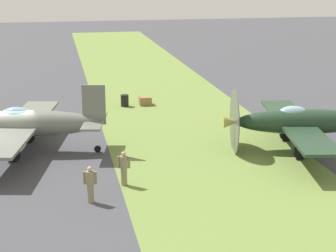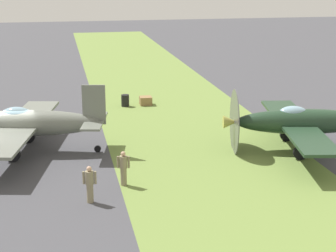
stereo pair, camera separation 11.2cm
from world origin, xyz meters
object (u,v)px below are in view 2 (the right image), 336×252
(ground_crew_mechanic, at_px, (123,168))
(airplane_lead, at_px, (26,123))
(ground_crew_chief, at_px, (90,183))
(supply_crate, at_px, (146,101))
(fuel_drum, at_px, (125,101))
(airplane_wingman, at_px, (302,122))

(ground_crew_mechanic, bearing_deg, airplane_lead, 137.98)
(ground_crew_chief, bearing_deg, supply_crate, -95.76)
(ground_crew_mechanic, xyz_separation_m, supply_crate, (16.12, -3.63, -0.59))
(ground_crew_chief, distance_m, ground_crew_mechanic, 2.47)
(airplane_lead, xyz_separation_m, supply_crate, (9.95, -8.42, -1.40))
(ground_crew_chief, height_order, supply_crate, ground_crew_chief)
(ground_crew_mechanic, bearing_deg, ground_crew_chief, -124.28)
(airplane_lead, xyz_separation_m, fuel_drum, (9.78, -6.81, -1.27))
(airplane_lead, distance_m, airplane_wingman, 15.72)
(ground_crew_chief, relative_size, supply_crate, 1.92)
(airplane_wingman, bearing_deg, airplane_lead, 90.10)
(airplane_wingman, height_order, fuel_drum, airplane_wingman)
(ground_crew_chief, height_order, fuel_drum, ground_crew_chief)
(airplane_lead, xyz_separation_m, ground_crew_mechanic, (-6.17, -4.78, -0.81))
(airplane_lead, bearing_deg, fuel_drum, -23.21)
(airplane_lead, distance_m, ground_crew_mechanic, 7.84)
(airplane_wingman, bearing_deg, fuel_drum, 44.80)
(ground_crew_chief, distance_m, fuel_drum, 18.11)
(supply_crate, bearing_deg, fuel_drum, 96.18)
(airplane_lead, height_order, ground_crew_mechanic, airplane_lead)
(airplane_wingman, bearing_deg, ground_crew_mechanic, 117.93)
(airplane_lead, relative_size, ground_crew_mechanic, 6.71)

